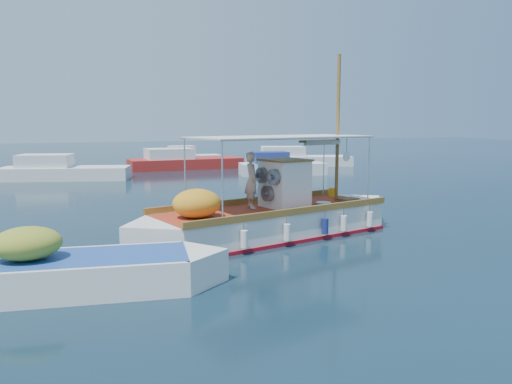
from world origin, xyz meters
name	(u,v)px	position (x,y,z in m)	size (l,w,h in m)	color
ground	(277,235)	(0.00, 0.00, 0.00)	(160.00, 160.00, 0.00)	black
fishing_caique	(271,220)	(-0.23, -0.06, 0.53)	(9.66, 4.28, 6.06)	white
dinghy	(69,276)	(-6.31, -3.25, 0.35)	(6.73, 2.64, 1.66)	white
bg_boat_nw	(61,172)	(-6.32, 19.25, 0.49)	(8.17, 4.44, 1.80)	silver
bg_boat_n	(182,162)	(2.49, 23.73, 0.49)	(8.73, 3.07, 1.80)	#A6201B
bg_boat_ne	(280,168)	(7.75, 16.98, 0.49)	(6.11, 3.27, 1.80)	silver
bg_boat_e	(295,160)	(11.86, 23.02, 0.49)	(9.06, 4.97, 1.80)	silver
bg_boat_far_n	(189,159)	(3.91, 27.44, 0.49)	(5.17, 2.09, 1.80)	silver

